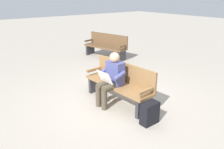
{
  "coord_description": "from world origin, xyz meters",
  "views": [
    {
      "loc": [
        -3.57,
        2.88,
        2.35
      ],
      "look_at": [
        0.01,
        0.15,
        0.7
      ],
      "focal_mm": 35.44,
      "sensor_mm": 36.0,
      "label": 1
    }
  ],
  "objects_px": {
    "bench_near": "(120,83)",
    "backpack": "(149,113)",
    "person_seated": "(111,78)",
    "bench_far": "(106,46)"
  },
  "relations": [
    {
      "from": "bench_near",
      "to": "bench_far",
      "type": "xyz_separation_m",
      "value": [
        3.25,
        -1.97,
        0.0
      ]
    },
    {
      "from": "bench_far",
      "to": "person_seated",
      "type": "bearing_deg",
      "value": 131.97
    },
    {
      "from": "backpack",
      "to": "bench_far",
      "type": "xyz_separation_m",
      "value": [
        4.33,
        -2.12,
        0.24
      ]
    },
    {
      "from": "person_seated",
      "to": "backpack",
      "type": "distance_m",
      "value": 1.17
    },
    {
      "from": "backpack",
      "to": "person_seated",
      "type": "bearing_deg",
      "value": 4.24
    },
    {
      "from": "bench_near",
      "to": "backpack",
      "type": "xyz_separation_m",
      "value": [
        -1.08,
        0.15,
        -0.24
      ]
    },
    {
      "from": "person_seated",
      "to": "backpack",
      "type": "bearing_deg",
      "value": -179.34
    },
    {
      "from": "bench_near",
      "to": "bench_far",
      "type": "distance_m",
      "value": 3.8
    },
    {
      "from": "bench_near",
      "to": "backpack",
      "type": "distance_m",
      "value": 1.12
    },
    {
      "from": "bench_far",
      "to": "backpack",
      "type": "bearing_deg",
      "value": 140.08
    }
  ]
}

